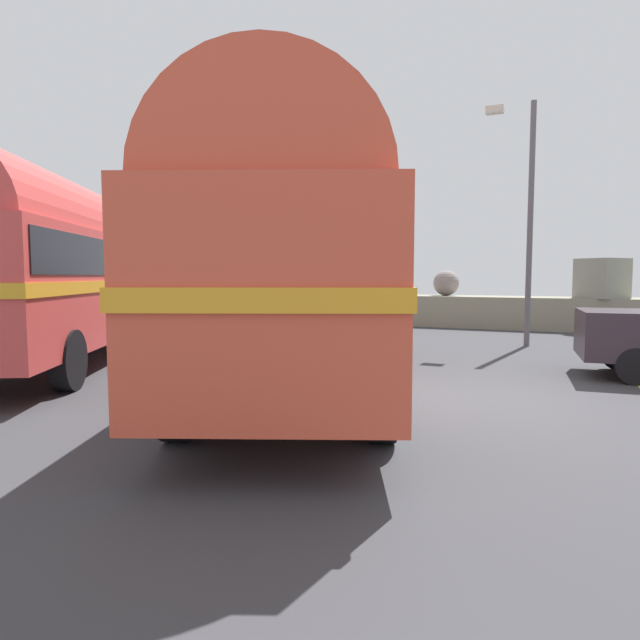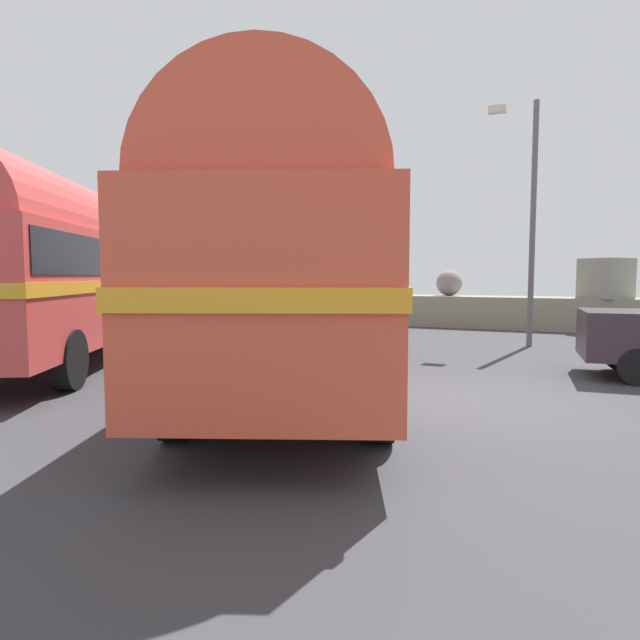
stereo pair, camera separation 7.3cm
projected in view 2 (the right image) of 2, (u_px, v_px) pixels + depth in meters
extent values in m
cube|color=#39393D|center=(455.00, 400.00, 7.91)|extent=(32.00, 26.00, 0.02)
cube|color=gray|center=(521.00, 313.00, 18.57)|extent=(31.36, 1.80, 1.10)
sphere|color=gray|center=(229.00, 278.00, 22.85)|extent=(1.21, 1.21, 1.21)
sphere|color=gray|center=(336.00, 278.00, 21.10)|extent=(1.25, 1.25, 1.25)
sphere|color=gray|center=(449.00, 283.00, 19.54)|extent=(0.91, 0.91, 0.91)
cube|color=gray|center=(606.00, 278.00, 17.22)|extent=(1.71, 1.73, 1.26)
cube|color=yellow|center=(635.00, 373.00, 10.00)|extent=(0.12, 4.40, 0.01)
cylinder|color=black|center=(252.00, 340.00, 11.13)|extent=(0.63, 0.99, 0.96)
cylinder|color=black|center=(360.00, 341.00, 11.05)|extent=(0.63, 0.99, 0.96)
cylinder|color=black|center=(177.00, 397.00, 5.94)|extent=(0.63, 0.99, 0.96)
cylinder|color=black|center=(379.00, 398.00, 5.87)|extent=(0.63, 0.99, 0.96)
cube|color=#D44C34|center=(296.00, 291.00, 8.41)|extent=(5.46, 8.68, 2.10)
cylinder|color=#D44C34|center=(295.00, 223.00, 8.32)|extent=(5.14, 8.29, 2.20)
cube|color=orange|center=(296.00, 288.00, 8.40)|extent=(5.53, 8.77, 0.20)
cube|color=black|center=(295.00, 254.00, 8.36)|extent=(5.36, 8.38, 0.64)
cube|color=silver|center=(310.00, 323.00, 12.73)|extent=(2.16, 1.03, 0.28)
cylinder|color=black|center=(57.00, 329.00, 13.51)|extent=(0.71, 0.98, 0.96)
cylinder|color=black|center=(148.00, 328.00, 13.69)|extent=(0.71, 0.98, 0.96)
cylinder|color=black|center=(69.00, 360.00, 8.51)|extent=(0.71, 0.98, 0.96)
cube|color=#CF4340|center=(60.00, 288.00, 10.93)|extent=(6.18, 8.51, 2.10)
cylinder|color=#CF4340|center=(58.00, 235.00, 10.84)|extent=(5.84, 8.12, 2.20)
cube|color=gold|center=(60.00, 285.00, 10.92)|extent=(6.26, 8.61, 0.20)
cube|color=black|center=(59.00, 259.00, 10.88)|extent=(6.05, 8.23, 0.64)
cube|color=silver|center=(122.00, 316.00, 15.24)|extent=(2.07, 1.25, 0.28)
cylinder|color=black|center=(637.00, 367.00, 8.90)|extent=(0.63, 0.25, 0.62)
cylinder|color=black|center=(621.00, 354.00, 10.33)|extent=(0.63, 0.25, 0.62)
cylinder|color=#5B5B60|center=(533.00, 226.00, 13.61)|extent=(0.14, 0.14, 6.13)
cube|color=beige|center=(497.00, 109.00, 13.79)|extent=(0.44, 0.24, 0.18)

